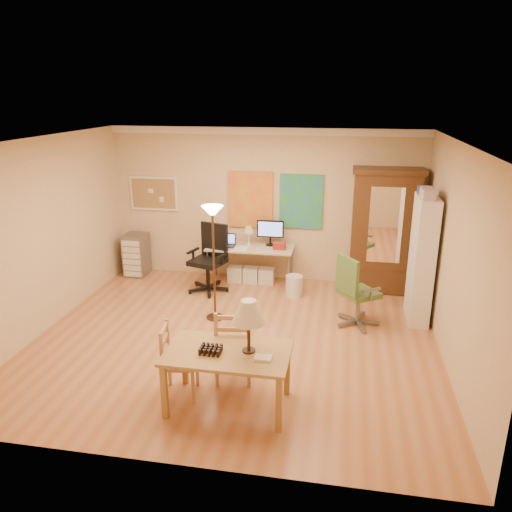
% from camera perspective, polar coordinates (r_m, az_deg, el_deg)
% --- Properties ---
extents(floor, '(5.50, 5.50, 0.00)m').
position_cam_1_polar(floor, '(7.04, -2.37, -9.45)').
color(floor, '#A8653B').
rests_on(floor, ground).
extents(crown_molding, '(5.50, 0.08, 0.12)m').
position_cam_1_polar(crown_molding, '(8.67, 0.99, 14.09)').
color(crown_molding, white).
rests_on(crown_molding, floor).
extents(corkboard, '(0.90, 0.04, 0.62)m').
position_cam_1_polar(corkboard, '(9.38, -11.59, 7.02)').
color(corkboard, '#9D7D4A').
rests_on(corkboard, floor).
extents(art_panel_left, '(0.80, 0.04, 1.00)m').
position_cam_1_polar(art_panel_left, '(8.89, -0.64, 6.45)').
color(art_panel_left, gold).
rests_on(art_panel_left, floor).
extents(art_panel_right, '(0.75, 0.04, 0.95)m').
position_cam_1_polar(art_panel_right, '(8.77, 5.18, 6.21)').
color(art_panel_right, teal).
rests_on(art_panel_right, floor).
extents(dining_table, '(1.33, 0.81, 1.25)m').
position_cam_1_polar(dining_table, '(5.32, -2.39, -9.65)').
color(dining_table, olive).
rests_on(dining_table, floor).
extents(ladder_chair_back, '(0.48, 0.46, 0.93)m').
position_cam_1_polar(ladder_chair_back, '(5.94, -2.55, -10.34)').
color(ladder_chair_back, '#A66F4C').
rests_on(ladder_chair_back, floor).
extents(ladder_chair_left, '(0.43, 0.45, 0.85)m').
position_cam_1_polar(ladder_chair_left, '(5.77, -8.94, -11.92)').
color(ladder_chair_left, '#A66F4C').
rests_on(ladder_chair_left, floor).
extents(torchiere_lamp, '(0.32, 0.32, 1.74)m').
position_cam_1_polar(torchiere_lamp, '(7.18, -4.95, 3.05)').
color(torchiere_lamp, '#452D1B').
rests_on(torchiere_lamp, floor).
extents(computer_desk, '(1.51, 0.66, 1.14)m').
position_cam_1_polar(computer_desk, '(8.85, -0.42, -0.54)').
color(computer_desk, '#BDB28A').
rests_on(computer_desk, floor).
extents(office_chair_black, '(0.71, 0.71, 1.15)m').
position_cam_1_polar(office_chair_black, '(8.60, -5.37, -1.99)').
color(office_chair_black, black).
rests_on(office_chair_black, floor).
extents(office_chair_green, '(0.68, 0.68, 1.08)m').
position_cam_1_polar(office_chair_green, '(7.46, 11.34, -5.70)').
color(office_chair_green, slate).
rests_on(office_chair_green, floor).
extents(drawer_cart, '(0.39, 0.47, 0.78)m').
position_cam_1_polar(drawer_cart, '(9.53, -13.51, 0.14)').
color(drawer_cart, slate).
rests_on(drawer_cart, floor).
extents(armoire, '(1.14, 0.54, 2.10)m').
position_cam_1_polar(armoire, '(8.67, 14.32, 1.91)').
color(armoire, '#3A2410').
rests_on(armoire, floor).
extents(bookshelf, '(0.28, 0.75, 1.88)m').
position_cam_1_polar(bookshelf, '(7.67, 18.39, -0.46)').
color(bookshelf, white).
rests_on(bookshelf, floor).
extents(wastebin, '(0.28, 0.28, 0.36)m').
position_cam_1_polar(wastebin, '(8.40, 4.38, -3.41)').
color(wastebin, silver).
rests_on(wastebin, floor).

